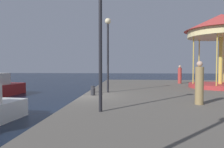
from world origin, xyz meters
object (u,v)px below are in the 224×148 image
Objects in this scene: person_near_carousel at (199,84)px; person_mid_promenade at (180,75)px; bollard_south at (93,89)px; bollard_center at (93,92)px; carousel at (221,33)px; lamp_post_far_end at (108,42)px; lamp_post_mid_promenade at (100,24)px.

person_near_carousel is 1.07× the size of person_mid_promenade.
bollard_center is at bearing -79.38° from bollard_south.
bollard_south is 0.22× the size of person_near_carousel.
bollard_center is at bearing 154.45° from person_near_carousel.
carousel is 8.77m from lamp_post_far_end.
carousel reaches higher than lamp_post_far_end.
lamp_post_mid_promenade is 11.19× the size of bollard_center.
bollard_center is 10.76m from person_mid_promenade.
lamp_post_mid_promenade is at bearing -115.06° from person_mid_promenade.
lamp_post_mid_promenade is at bearing -132.13° from carousel.
bollard_south is (-0.93, -0.06, -2.86)m from lamp_post_far_end.
person_mid_promenade is at bearing 45.58° from bollard_south.
lamp_post_far_end is at bearing -130.58° from person_mid_promenade.
lamp_post_mid_promenade is at bearing -77.22° from bollard_south.
person_mid_promenade is at bearing 118.28° from carousel.
lamp_post_mid_promenade is at bearing -157.08° from person_near_carousel.
carousel is 3.00× the size of person_near_carousel.
lamp_post_mid_promenade is at bearing -87.21° from lamp_post_far_end.
person_mid_promenade reaches higher than bollard_south.
bollard_south is 6.29m from person_near_carousel.
lamp_post_mid_promenade is 2.47× the size of person_near_carousel.
bollard_south is at bearing 102.78° from lamp_post_mid_promenade.
bollard_center is 5.46m from person_near_carousel.
bollard_center is at bearing -117.91° from lamp_post_far_end.
bollard_south is 1.00× the size of bollard_center.
carousel is 11.67m from lamp_post_mid_promenade.
lamp_post_mid_promenade is 6.09m from bollard_south.
lamp_post_mid_promenade is 5.00m from bollard_center.
lamp_post_far_end is at bearing 3.89° from bollard_south.
person_mid_promenade is (6.98, 7.12, 0.59)m from bollard_south.
person_mid_promenade is at bearing 51.16° from bollard_center.
bollard_center is (-0.96, 4.00, -2.84)m from lamp_post_mid_promenade.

